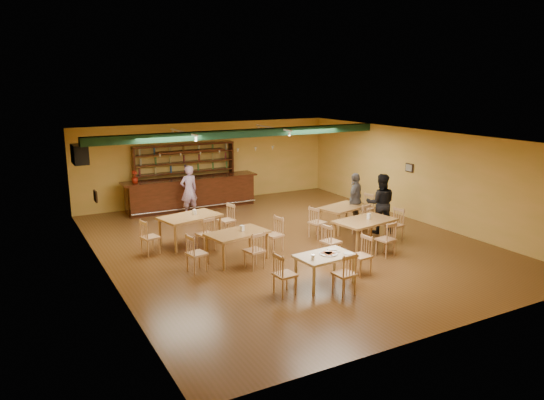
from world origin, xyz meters
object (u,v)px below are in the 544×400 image
dining_table_a (191,230)px  dining_table_b (343,218)px  dining_table_d (364,234)px  patron_right_a (381,203)px  near_table (325,269)px  dining_table_c (237,246)px  patron_bar (189,190)px  bar_counter (192,193)px

dining_table_a → dining_table_b: size_ratio=1.11×
dining_table_a → dining_table_d: bearing=-47.3°
dining_table_a → patron_right_a: patron_right_a is taller
dining_table_b → near_table: bearing=-146.8°
dining_table_a → near_table: size_ratio=1.27×
dining_table_c → near_table: dining_table_c is taller
dining_table_b → patron_bar: patron_bar is taller
dining_table_a → dining_table_c: size_ratio=1.08×
bar_counter → dining_table_d: bearing=-68.6°
dining_table_d → dining_table_c: bearing=157.6°
dining_table_b → near_table: size_ratio=1.14×
dining_table_c → near_table: 2.59m
bar_counter → dining_table_b: bar_counter is taller
near_table → dining_table_c: bearing=110.4°
dining_table_a → patron_bar: bearing=57.5°
dining_table_d → patron_bar: size_ratio=0.96×
bar_counter → dining_table_b: 5.76m
bar_counter → dining_table_b: bearing=-56.4°
dining_table_c → patron_right_a: size_ratio=0.84×
dining_table_a → dining_table_d: size_ratio=1.00×
bar_counter → dining_table_a: (-1.44, -3.92, -0.16)m
near_table → patron_right_a: (3.76, 2.58, 0.56)m
dining_table_a → dining_table_b: (4.63, -0.88, -0.04)m
dining_table_b → dining_table_d: size_ratio=0.90×
dining_table_b → dining_table_d: dining_table_d is taller
near_table → patron_right_a: size_ratio=0.71×
dining_table_a → near_table: 4.57m
dining_table_b → dining_table_d: 1.92m
dining_table_c → patron_bar: patron_bar is taller
bar_counter → near_table: size_ratio=3.79×
dining_table_b → patron_right_a: size_ratio=0.81×
near_table → patron_bar: (-0.61, 7.35, 0.51)m
near_table → patron_bar: bearing=90.2°
dining_table_b → dining_table_c: dining_table_c is taller
dining_table_c → near_table: bearing=-76.2°
dining_table_d → near_table: (-2.36, -1.56, -0.07)m
dining_table_a → dining_table_b: 4.72m
bar_counter → near_table: bearing=-88.4°
bar_counter → patron_right_a: (3.99, -5.60, 0.34)m
dining_table_b → patron_bar: 5.36m
dining_table_d → patron_right_a: 1.80m
patron_bar → dining_table_c: bearing=76.2°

